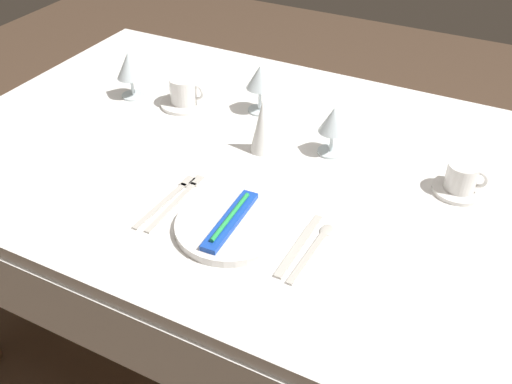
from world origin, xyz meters
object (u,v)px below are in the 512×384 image
at_px(dinner_knife, 298,246).
at_px(coffee_cup_right, 185,90).
at_px(wine_glass_left, 129,67).
at_px(fork_outer, 178,200).
at_px(dinner_plate, 231,226).
at_px(toothbrush_package, 230,220).
at_px(coffee_cup_left, 462,177).
at_px(wine_glass_centre, 333,122).
at_px(wine_glass_right, 260,79).
at_px(spoon_soup, 316,245).
at_px(fork_inner, 168,199).
at_px(napkin_folded, 262,126).

xyz_separation_m(dinner_knife, coffee_cup_right, (-0.55, 0.42, 0.04)).
bearing_deg(wine_glass_left, coffee_cup_right, 9.40).
bearing_deg(fork_outer, dinner_plate, -11.17).
distance_m(toothbrush_package, coffee_cup_left, 0.55).
relative_size(wine_glass_centre, wine_glass_right, 0.93).
xyz_separation_m(dinner_plate, wine_glass_left, (-0.56, 0.40, 0.09)).
relative_size(spoon_soup, coffee_cup_right, 1.88).
relative_size(toothbrush_package, wine_glass_left, 1.51).
distance_m(toothbrush_package, wine_glass_centre, 0.40).
relative_size(dinner_plate, coffee_cup_right, 2.23).
xyz_separation_m(fork_inner, spoon_soup, (0.37, 0.01, 0.00)).
height_order(fork_inner, wine_glass_centre, wine_glass_centre).
xyz_separation_m(dinner_plate, coffee_cup_right, (-0.39, 0.43, 0.04)).
relative_size(fork_inner, wine_glass_right, 1.56).
height_order(dinner_knife, wine_glass_left, wine_glass_left).
distance_m(dinner_plate, dinner_knife, 0.15).
bearing_deg(wine_glass_centre, wine_glass_right, 156.69).
height_order(toothbrush_package, coffee_cup_right, coffee_cup_right).
bearing_deg(coffee_cup_right, napkin_folded, -20.85).
bearing_deg(wine_glass_centre, dinner_knife, -78.95).
bearing_deg(spoon_soup, fork_inner, -178.36).
bearing_deg(toothbrush_package, fork_outer, 168.83).
bearing_deg(wine_glass_centre, coffee_cup_right, 174.34).
height_order(fork_outer, wine_glass_right, wine_glass_right).
height_order(toothbrush_package, napkin_folded, napkin_folded).
distance_m(coffee_cup_right, wine_glass_centre, 0.48).
bearing_deg(spoon_soup, wine_glass_left, 153.71).
xyz_separation_m(wine_glass_centre, wine_glass_left, (-0.64, 0.02, 0.00)).
bearing_deg(wine_glass_left, dinner_plate, -35.64).
xyz_separation_m(toothbrush_package, fork_inner, (-0.18, 0.02, -0.02)).
bearing_deg(fork_outer, coffee_cup_right, 120.57).
relative_size(dinner_knife, spoon_soup, 1.05).
xyz_separation_m(fork_outer, spoon_soup, (0.34, 0.00, -0.00)).
height_order(dinner_knife, coffee_cup_left, coffee_cup_left).
distance_m(fork_inner, coffee_cup_right, 0.46).
bearing_deg(coffee_cup_right, coffee_cup_left, -4.62).
xyz_separation_m(toothbrush_package, coffee_cup_left, (0.41, 0.36, 0.02)).
bearing_deg(fork_inner, napkin_folded, 70.95).
xyz_separation_m(fork_inner, wine_glass_centre, (0.26, 0.36, 0.09)).
bearing_deg(fork_outer, fork_inner, -160.94).
relative_size(fork_outer, coffee_cup_left, 2.42).
distance_m(dinner_plate, fork_inner, 0.18).
height_order(dinner_plate, coffee_cup_left, coffee_cup_left).
xyz_separation_m(dinner_knife, spoon_soup, (0.03, 0.02, 0.00)).
xyz_separation_m(spoon_soup, coffee_cup_right, (-0.58, 0.40, 0.04)).
relative_size(coffee_cup_right, wine_glass_centre, 0.83).
distance_m(fork_outer, dinner_knife, 0.31).
height_order(toothbrush_package, wine_glass_left, wine_glass_left).
distance_m(spoon_soup, napkin_folded, 0.39).
distance_m(coffee_cup_right, wine_glass_left, 0.18).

